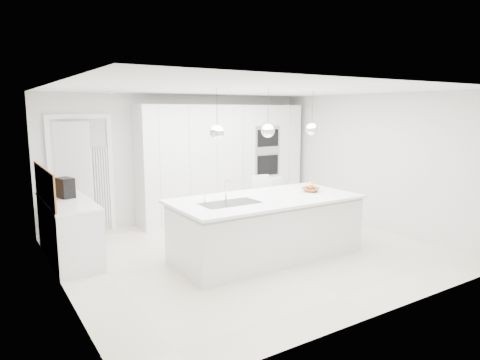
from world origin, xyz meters
TOP-DOWN VIEW (x-y plane):
  - floor at (0.00, 0.00)m, footprint 5.50×5.50m
  - wall_back at (0.00, 2.50)m, footprint 5.50×0.00m
  - wall_left at (-2.75, 0.00)m, footprint 0.00×5.00m
  - ceiling at (0.00, 0.00)m, footprint 5.50×5.50m
  - tall_cabinets at (0.80, 2.20)m, footprint 3.60×0.60m
  - oven_stack at (1.70, 1.89)m, footprint 0.62×0.04m
  - doorway_frame at (-1.95, 2.47)m, footprint 1.11×0.08m
  - hallway_door at (-2.20, 2.42)m, footprint 0.76×0.38m
  - radiator at (-1.63, 2.46)m, footprint 0.32×0.04m
  - left_base_cabinets at (-2.45, 1.20)m, footprint 0.60×1.80m
  - left_worktop at (-2.45, 1.20)m, footprint 0.62×1.82m
  - oak_backsplash at (-2.74, 1.20)m, footprint 0.02×1.80m
  - island_base at (0.10, -0.30)m, footprint 2.80×1.20m
  - island_worktop at (0.10, -0.25)m, footprint 2.84×1.40m
  - island_sink at (-0.55, -0.30)m, footprint 0.84×0.44m
  - island_tap at (-0.50, -0.10)m, footprint 0.02×0.02m
  - pendant_left at (-0.75, -0.30)m, footprint 0.20×0.20m
  - pendant_mid at (0.10, -0.30)m, footprint 0.20×0.20m
  - pendant_right at (0.95, -0.30)m, footprint 0.20×0.20m
  - fruit_bowl at (0.99, -0.27)m, footprint 0.36×0.36m
  - espresso_machine at (-2.43, 1.34)m, footprint 0.25×0.32m
  - bar_stool_left at (0.70, 0.60)m, footprint 0.38×0.51m
  - bar_stool_right at (0.99, 0.53)m, footprint 0.44×0.53m
  - apple_a at (0.99, -0.23)m, footprint 0.08×0.08m
  - apple_b at (1.05, -0.25)m, footprint 0.07×0.07m
  - apple_c at (0.97, -0.31)m, footprint 0.07×0.07m
  - banana_bunch at (0.98, -0.30)m, footprint 0.24×0.17m

SIDE VIEW (x-z plane):
  - floor at x=0.00m, z-range 0.00..0.00m
  - left_base_cabinets at x=-2.45m, z-range 0.00..0.86m
  - island_base at x=0.10m, z-range 0.00..0.86m
  - bar_stool_right at x=0.99m, z-range 0.00..1.00m
  - bar_stool_left at x=0.70m, z-range 0.00..1.06m
  - island_sink at x=-0.55m, z-range 0.73..0.91m
  - radiator at x=-1.63m, z-range 0.15..1.55m
  - left_worktop at x=-2.45m, z-range 0.86..0.90m
  - island_worktop at x=0.10m, z-range 0.86..0.90m
  - fruit_bowl at x=0.99m, z-range 0.90..0.97m
  - apple_b at x=1.05m, z-range 0.93..1.00m
  - apple_c at x=0.97m, z-range 0.93..1.00m
  - apple_a at x=0.99m, z-range 0.93..1.01m
  - hallway_door at x=-2.20m, z-range 0.00..2.00m
  - banana_bunch at x=0.98m, z-range 0.91..1.13m
  - doorway_frame at x=-1.95m, z-range -0.04..2.09m
  - island_tap at x=-0.50m, z-range 0.90..1.20m
  - espresso_machine at x=-2.43m, z-range 0.90..1.20m
  - tall_cabinets at x=0.80m, z-range 0.00..2.30m
  - oak_backsplash at x=-2.74m, z-range 0.90..1.40m
  - wall_back at x=0.00m, z-range -1.50..4.00m
  - wall_left at x=-2.75m, z-range -1.25..3.75m
  - oven_stack at x=1.70m, z-range 0.83..1.88m
  - pendant_left at x=-0.75m, z-range 1.80..2.00m
  - pendant_mid at x=0.10m, z-range 1.80..2.00m
  - pendant_right at x=0.95m, z-range 1.80..2.00m
  - ceiling at x=0.00m, z-range 2.50..2.50m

